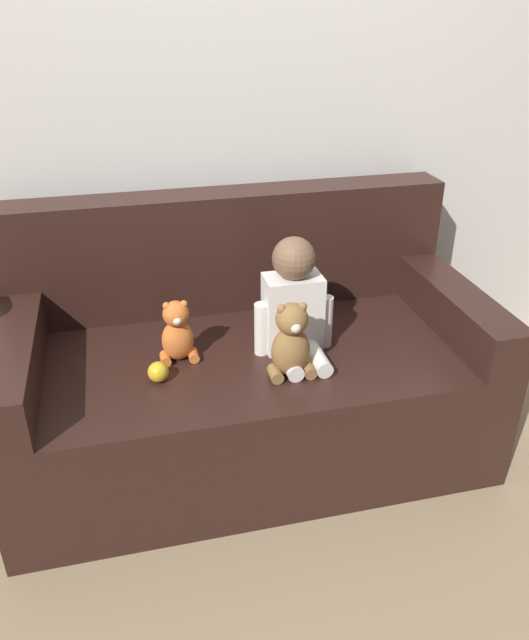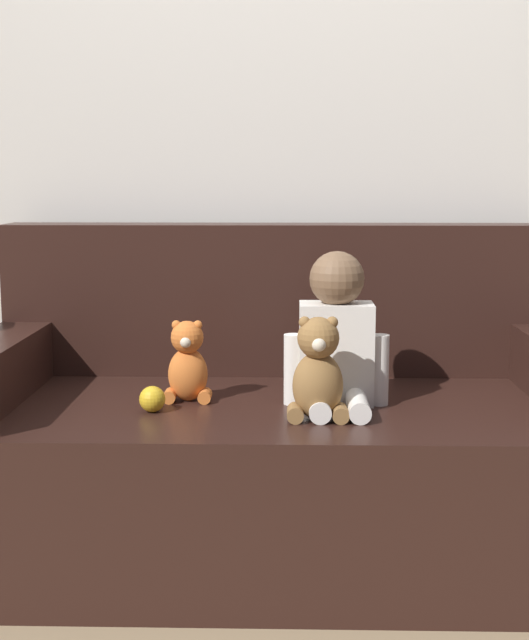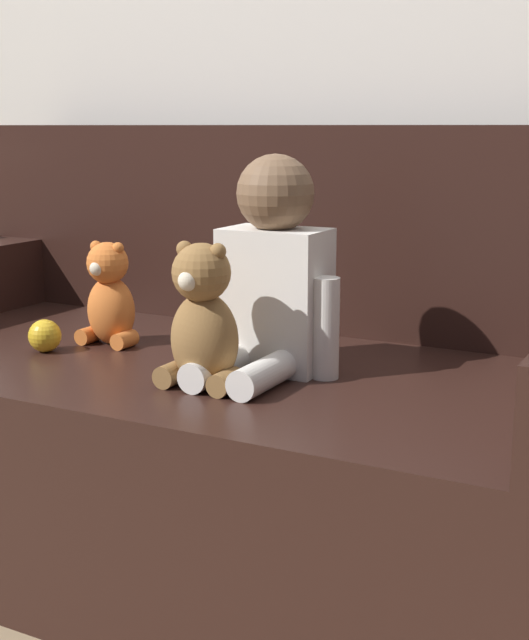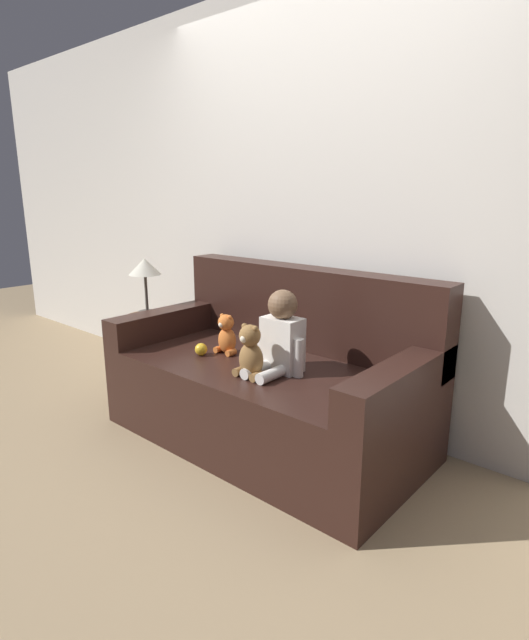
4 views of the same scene
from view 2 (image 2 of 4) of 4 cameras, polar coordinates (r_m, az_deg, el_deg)
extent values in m
plane|color=#9E8460|center=(2.76, 0.90, -14.68)|extent=(12.00, 12.00, 0.00)
cube|color=silver|center=(3.07, 1.06, 12.59)|extent=(8.00, 0.05, 2.60)
cube|color=black|center=(2.67, 0.92, -10.00)|extent=(1.79, 0.92, 0.48)
cube|color=black|center=(2.92, 1.00, 1.37)|extent=(1.79, 0.18, 0.49)
cube|color=black|center=(2.72, -16.54, -2.92)|extent=(0.16, 0.92, 0.18)
cube|color=white|center=(2.54, 4.60, -2.14)|extent=(0.21, 0.13, 0.29)
sphere|color=brown|center=(2.50, 4.66, 2.65)|extent=(0.15, 0.15, 0.15)
cylinder|color=white|center=(2.41, 3.53, -5.50)|extent=(0.06, 0.17, 0.06)
cylinder|color=white|center=(2.41, 6.00, -5.49)|extent=(0.06, 0.17, 0.06)
cylinder|color=white|center=(2.52, 1.85, -3.18)|extent=(0.05, 0.05, 0.20)
cylinder|color=white|center=(2.53, 7.36, -3.18)|extent=(0.05, 0.05, 0.20)
ellipsoid|color=olive|center=(2.37, 3.43, -4.22)|extent=(0.13, 0.11, 0.18)
sphere|color=olive|center=(2.33, 3.46, -1.15)|extent=(0.11, 0.11, 0.11)
sphere|color=olive|center=(2.33, 2.58, -0.14)|extent=(0.03, 0.03, 0.03)
sphere|color=olive|center=(2.33, 4.36, -0.15)|extent=(0.03, 0.03, 0.03)
sphere|color=beige|center=(2.29, 3.50, -1.55)|extent=(0.04, 0.04, 0.04)
cylinder|color=olive|center=(2.36, 1.98, -5.97)|extent=(0.04, 0.07, 0.04)
cylinder|color=olive|center=(2.36, 4.88, -5.97)|extent=(0.04, 0.07, 0.04)
ellipsoid|color=orange|center=(2.57, -4.92, -3.49)|extent=(0.11, 0.09, 0.15)
sphere|color=orange|center=(2.54, -4.97, -1.10)|extent=(0.09, 0.09, 0.09)
sphere|color=orange|center=(2.54, -5.67, -0.32)|extent=(0.03, 0.03, 0.03)
sphere|color=orange|center=(2.53, -4.30, -0.32)|extent=(0.03, 0.03, 0.03)
sphere|color=beige|center=(2.51, -5.07, -1.41)|extent=(0.03, 0.03, 0.03)
cylinder|color=orange|center=(2.57, -6.07, -4.84)|extent=(0.04, 0.06, 0.04)
cylinder|color=orange|center=(2.56, -3.83, -4.87)|extent=(0.04, 0.06, 0.04)
sphere|color=gold|center=(2.47, -7.20, -5.04)|extent=(0.07, 0.07, 0.07)
camera|label=1|loc=(0.90, -42.71, 46.09)|focal=35.00mm
camera|label=3|loc=(1.32, 47.17, -0.21)|focal=50.00mm
camera|label=4|loc=(1.82, 75.44, 11.43)|focal=28.00mm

